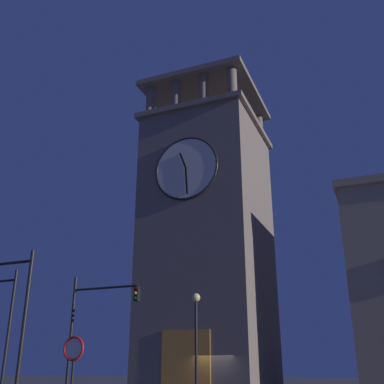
# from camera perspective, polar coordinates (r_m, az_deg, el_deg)

# --- Properties ---
(clocktower) EXTENTS (8.55, 9.42, 25.74)m
(clocktower) POSITION_cam_1_polar(r_m,az_deg,el_deg) (35.26, 2.11, -6.42)
(clocktower) COLOR #75665B
(clocktower) RESTS_ON ground_plane
(traffic_signal_near) EXTENTS (4.22, 0.41, 6.35)m
(traffic_signal_near) POSITION_cam_1_polar(r_m,az_deg,el_deg) (21.20, -22.18, -12.46)
(traffic_signal_near) COLOR black
(traffic_signal_near) RESTS_ON ground_plane
(traffic_signal_mid) EXTENTS (4.00, 0.41, 6.40)m
(traffic_signal_mid) POSITION_cam_1_polar(r_m,az_deg,el_deg) (25.62, -12.11, -14.89)
(traffic_signal_mid) COLOR black
(traffic_signal_mid) RESTS_ON ground_plane
(street_lamp) EXTENTS (0.44, 0.44, 5.37)m
(street_lamp) POSITION_cam_1_polar(r_m,az_deg,el_deg) (24.34, 0.50, -16.06)
(street_lamp) COLOR black
(street_lamp) RESTS_ON ground_plane
(no_horn_sign) EXTENTS (0.78, 0.14, 2.72)m
(no_horn_sign) POSITION_cam_1_polar(r_m,az_deg,el_deg) (16.21, -14.26, -18.73)
(no_horn_sign) COLOR black
(no_horn_sign) RESTS_ON ground_plane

